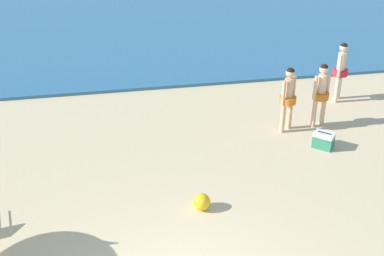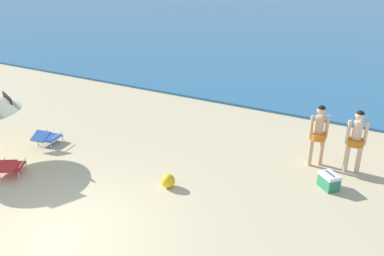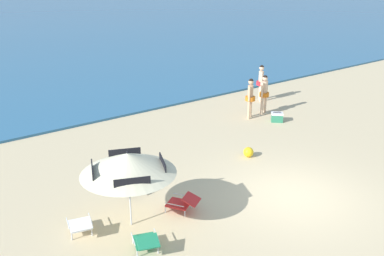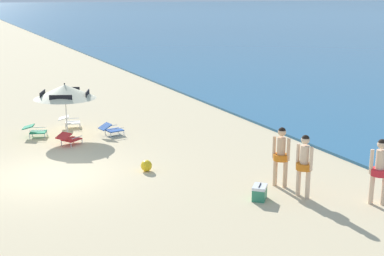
% 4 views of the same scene
% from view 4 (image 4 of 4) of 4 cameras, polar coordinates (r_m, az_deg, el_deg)
% --- Properties ---
extents(ground_plane, '(800.00, 800.00, 0.00)m').
position_cam_4_polar(ground_plane, '(16.58, -15.20, -5.03)').
color(ground_plane, '#D1BA8E').
extents(beach_umbrella_striped_main, '(3.39, 3.39, 2.08)m').
position_cam_4_polar(beach_umbrella_striped_main, '(20.70, -13.78, 3.91)').
color(beach_umbrella_striped_main, silver).
rests_on(beach_umbrella_striped_main, ground).
extents(lounge_chair_under_umbrella, '(0.72, 0.95, 0.49)m').
position_cam_4_polar(lounge_chair_under_umbrella, '(22.25, -13.28, 0.77)').
color(lounge_chair_under_umbrella, white).
rests_on(lounge_chair_under_umbrella, ground).
extents(lounge_chair_beside_umbrella, '(0.91, 1.01, 0.51)m').
position_cam_4_polar(lounge_chair_beside_umbrella, '(19.57, -13.37, -1.10)').
color(lounge_chair_beside_umbrella, red).
rests_on(lounge_chair_beside_umbrella, ground).
extents(lounge_chair_facing_sea, '(0.68, 0.96, 0.52)m').
position_cam_4_polar(lounge_chair_facing_sea, '(20.63, -8.86, -0.09)').
color(lounge_chair_facing_sea, '#1E4799').
rests_on(lounge_chair_facing_sea, ground).
extents(lounge_chair_spare_folded, '(0.78, 0.98, 0.49)m').
position_cam_4_polar(lounge_chair_spare_folded, '(21.07, -16.88, -0.23)').
color(lounge_chair_spare_folded, '#1E7F56').
rests_on(lounge_chair_spare_folded, ground).
extents(person_standing_near_shore, '(0.45, 0.43, 1.76)m').
position_cam_4_polar(person_standing_near_shore, '(15.00, 9.75, -2.68)').
color(person_standing_near_shore, '#D8A87F').
rests_on(person_standing_near_shore, ground).
extents(person_standing_beside, '(0.44, 0.44, 1.79)m').
position_cam_4_polar(person_standing_beside, '(14.38, 19.92, -4.05)').
color(person_standing_beside, beige).
rests_on(person_standing_beside, ground).
extents(person_wading_in, '(0.50, 0.43, 1.76)m').
position_cam_4_polar(person_wading_in, '(14.33, 12.22, -3.62)').
color(person_wading_in, beige).
rests_on(person_wading_in, ground).
extents(cooler_box, '(0.60, 0.59, 0.43)m').
position_cam_4_polar(cooler_box, '(14.23, 7.43, -7.03)').
color(cooler_box, '#2D7F5B').
rests_on(cooler_box, ground).
extents(beach_ball, '(0.36, 0.36, 0.36)m').
position_cam_4_polar(beach_ball, '(16.38, -5.03, -4.14)').
color(beach_ball, yellow).
rests_on(beach_ball, ground).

